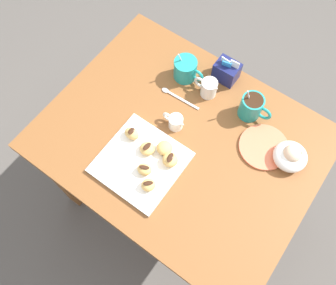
{
  "coord_description": "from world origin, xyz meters",
  "views": [
    {
      "loc": [
        0.28,
        -0.46,
        1.87
      ],
      "look_at": [
        -0.02,
        -0.05,
        0.75
      ],
      "focal_mm": 37.59,
      "sensor_mm": 36.0,
      "label": 1
    }
  ],
  "objects_px": {
    "sugar_caddy": "(227,71)",
    "ice_cream_bowl": "(291,156)",
    "coffee_mug_teal_right": "(252,107)",
    "pastry_plate_square": "(141,162)",
    "beignet_4": "(147,149)",
    "saucer_coral_left": "(264,147)",
    "beignet_3": "(148,185)",
    "dining_table": "(180,154)",
    "chocolate_sauce_pitcher": "(175,122)",
    "beignet_0": "(132,134)",
    "beignet_1": "(145,169)",
    "beignet_2": "(170,160)",
    "cream_pitcher_white": "(209,87)",
    "coffee_mug_teal_left": "(186,69)",
    "beignet_5": "(165,148)"
  },
  "relations": [
    {
      "from": "beignet_4",
      "to": "cream_pitcher_white",
      "type": "bearing_deg",
      "value": 83.58
    },
    {
      "from": "beignet_0",
      "to": "beignet_1",
      "type": "relative_size",
      "value": 1.1
    },
    {
      "from": "cream_pitcher_white",
      "to": "beignet_1",
      "type": "height_order",
      "value": "cream_pitcher_white"
    },
    {
      "from": "pastry_plate_square",
      "to": "beignet_4",
      "type": "height_order",
      "value": "beignet_4"
    },
    {
      "from": "beignet_2",
      "to": "chocolate_sauce_pitcher",
      "type": "bearing_deg",
      "value": 118.33
    },
    {
      "from": "beignet_3",
      "to": "beignet_0",
      "type": "bearing_deg",
      "value": 144.21
    },
    {
      "from": "beignet_1",
      "to": "beignet_3",
      "type": "height_order",
      "value": "same"
    },
    {
      "from": "saucer_coral_left",
      "to": "beignet_3",
      "type": "bearing_deg",
      "value": -123.91
    },
    {
      "from": "pastry_plate_square",
      "to": "beignet_3",
      "type": "bearing_deg",
      "value": -36.19
    },
    {
      "from": "coffee_mug_teal_left",
      "to": "beignet_3",
      "type": "relative_size",
      "value": 2.8
    },
    {
      "from": "ice_cream_bowl",
      "to": "coffee_mug_teal_left",
      "type": "bearing_deg",
      "value": 170.47
    },
    {
      "from": "dining_table",
      "to": "beignet_3",
      "type": "relative_size",
      "value": 20.52
    },
    {
      "from": "coffee_mug_teal_left",
      "to": "beignet_0",
      "type": "relative_size",
      "value": 2.43
    },
    {
      "from": "cream_pitcher_white",
      "to": "beignet_2",
      "type": "bearing_deg",
      "value": -80.71
    },
    {
      "from": "beignet_4",
      "to": "beignet_3",
      "type": "bearing_deg",
      "value": -51.08
    },
    {
      "from": "saucer_coral_left",
      "to": "beignet_5",
      "type": "relative_size",
      "value": 3.19
    },
    {
      "from": "sugar_caddy",
      "to": "ice_cream_bowl",
      "type": "relative_size",
      "value": 0.91
    },
    {
      "from": "beignet_2",
      "to": "beignet_3",
      "type": "relative_size",
      "value": 1.13
    },
    {
      "from": "coffee_mug_teal_left",
      "to": "coffee_mug_teal_right",
      "type": "relative_size",
      "value": 0.91
    },
    {
      "from": "pastry_plate_square",
      "to": "beignet_2",
      "type": "xyz_separation_m",
      "value": [
        0.08,
        0.06,
        0.03
      ]
    },
    {
      "from": "cream_pitcher_white",
      "to": "beignet_2",
      "type": "height_order",
      "value": "cream_pitcher_white"
    },
    {
      "from": "chocolate_sauce_pitcher",
      "to": "beignet_4",
      "type": "height_order",
      "value": "chocolate_sauce_pitcher"
    },
    {
      "from": "sugar_caddy",
      "to": "chocolate_sauce_pitcher",
      "type": "relative_size",
      "value": 1.15
    },
    {
      "from": "sugar_caddy",
      "to": "pastry_plate_square",
      "type": "bearing_deg",
      "value": -95.67
    },
    {
      "from": "cream_pitcher_white",
      "to": "beignet_4",
      "type": "bearing_deg",
      "value": -96.42
    },
    {
      "from": "beignet_4",
      "to": "ice_cream_bowl",
      "type": "bearing_deg",
      "value": 32.37
    },
    {
      "from": "saucer_coral_left",
      "to": "beignet_3",
      "type": "relative_size",
      "value": 3.74
    },
    {
      "from": "dining_table",
      "to": "pastry_plate_square",
      "type": "height_order",
      "value": "pastry_plate_square"
    },
    {
      "from": "chocolate_sauce_pitcher",
      "to": "beignet_0",
      "type": "distance_m",
      "value": 0.16
    },
    {
      "from": "coffee_mug_teal_left",
      "to": "chocolate_sauce_pitcher",
      "type": "distance_m",
      "value": 0.22
    },
    {
      "from": "dining_table",
      "to": "chocolate_sauce_pitcher",
      "type": "relative_size",
      "value": 10.56
    },
    {
      "from": "coffee_mug_teal_left",
      "to": "sugar_caddy",
      "type": "bearing_deg",
      "value": 33.37
    },
    {
      "from": "beignet_3",
      "to": "beignet_5",
      "type": "relative_size",
      "value": 0.85
    },
    {
      "from": "pastry_plate_square",
      "to": "ice_cream_bowl",
      "type": "xyz_separation_m",
      "value": [
        0.41,
        0.31,
        0.03
      ]
    },
    {
      "from": "coffee_mug_teal_right",
      "to": "chocolate_sauce_pitcher",
      "type": "distance_m",
      "value": 0.28
    },
    {
      "from": "ice_cream_bowl",
      "to": "beignet_0",
      "type": "xyz_separation_m",
      "value": [
        -0.49,
        -0.25,
        -0.0
      ]
    },
    {
      "from": "saucer_coral_left",
      "to": "beignet_2",
      "type": "relative_size",
      "value": 3.33
    },
    {
      "from": "ice_cream_bowl",
      "to": "saucer_coral_left",
      "type": "bearing_deg",
      "value": -175.68
    },
    {
      "from": "sugar_caddy",
      "to": "ice_cream_bowl",
      "type": "distance_m",
      "value": 0.4
    },
    {
      "from": "coffee_mug_teal_right",
      "to": "chocolate_sauce_pitcher",
      "type": "relative_size",
      "value": 1.58
    },
    {
      "from": "chocolate_sauce_pitcher",
      "to": "beignet_3",
      "type": "xyz_separation_m",
      "value": [
        0.06,
        -0.25,
        0.0
      ]
    },
    {
      "from": "coffee_mug_teal_left",
      "to": "beignet_3",
      "type": "bearing_deg",
      "value": -70.41
    },
    {
      "from": "cream_pitcher_white",
      "to": "beignet_5",
      "type": "xyz_separation_m",
      "value": [
        0.01,
        -0.29,
        -0.0
      ]
    },
    {
      "from": "pastry_plate_square",
      "to": "beignet_5",
      "type": "bearing_deg",
      "value": 62.73
    },
    {
      "from": "beignet_0",
      "to": "beignet_5",
      "type": "bearing_deg",
      "value": 9.97
    },
    {
      "from": "chocolate_sauce_pitcher",
      "to": "beignet_4",
      "type": "xyz_separation_m",
      "value": [
        -0.02,
        -0.14,
        0.0
      ]
    },
    {
      "from": "saucer_coral_left",
      "to": "beignet_1",
      "type": "relative_size",
      "value": 3.59
    },
    {
      "from": "beignet_1",
      "to": "pastry_plate_square",
      "type": "bearing_deg",
      "value": 148.92
    },
    {
      "from": "saucer_coral_left",
      "to": "beignet_1",
      "type": "bearing_deg",
      "value": -131.44
    },
    {
      "from": "coffee_mug_teal_right",
      "to": "ice_cream_bowl",
      "type": "relative_size",
      "value": 1.24
    }
  ]
}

